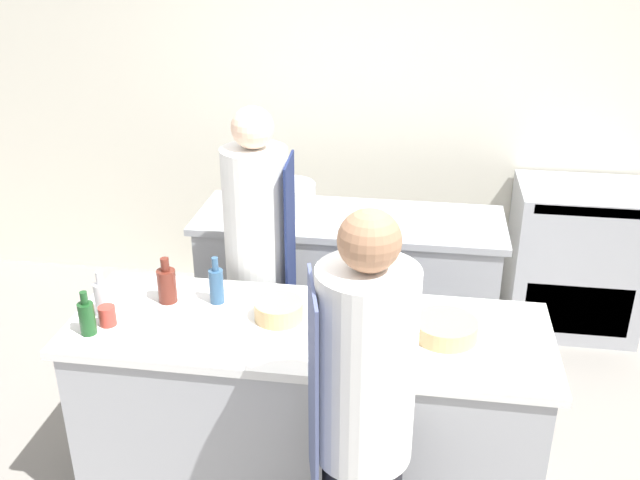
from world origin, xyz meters
TOP-DOWN VIEW (x-y plane):
  - wall_back at (0.00, 2.13)m, footprint 8.00×0.06m
  - prep_counter at (0.00, 0.00)m, footprint 2.08×0.72m
  - pass_counter at (0.04, 1.23)m, footprint 1.80×0.64m
  - oven_range at (1.46, 1.78)m, footprint 0.81×0.61m
  - chef_at_prep_near at (0.30, -0.60)m, footprint 0.39×0.37m
  - chef_at_stove at (-0.35, 0.58)m, footprint 0.35×0.33m
  - bottle_olive_oil at (-0.91, -0.04)m, footprint 0.07×0.07m
  - bottle_vinegar at (-0.67, 0.12)m, footprint 0.09×0.09m
  - bottle_wine at (-0.44, 0.15)m, footprint 0.07×0.07m
  - bottle_cooking_oil at (-0.91, -0.19)m, footprint 0.07×0.07m
  - bowl_mixing_large at (0.58, 0.01)m, footprint 0.27×0.27m
  - bowl_prep_small at (-0.14, 0.05)m, footprint 0.22×0.22m
  - cup at (-0.85, -0.12)m, footprint 0.07×0.07m
  - cutting_board at (0.22, 0.15)m, footprint 0.33×0.25m
  - stockpot at (-0.33, 1.27)m, footprint 0.32×0.32m

SIDE VIEW (x-z plane):
  - prep_counter at x=0.00m, z-range 0.00..0.92m
  - pass_counter at x=0.04m, z-range 0.00..0.92m
  - oven_range at x=1.46m, z-range 0.00..0.97m
  - chef_at_prep_near at x=0.30m, z-range 0.01..1.72m
  - chef_at_stove at x=-0.35m, z-range 0.01..1.73m
  - cutting_board at x=0.22m, z-range 0.91..0.93m
  - bowl_mixing_large at x=0.58m, z-range 0.91..0.99m
  - bowl_prep_small at x=-0.14m, z-range 0.91..1.00m
  - cup at x=-0.85m, z-range 0.91..1.00m
  - bottle_cooking_oil at x=-0.91m, z-range 0.89..1.09m
  - bottle_olive_oil at x=-0.91m, z-range 0.89..1.10m
  - stockpot at x=-0.33m, z-range 0.91..1.09m
  - bottle_vinegar at x=-0.67m, z-range 0.89..1.11m
  - bottle_wine at x=-0.44m, z-range 0.89..1.12m
  - wall_back at x=0.00m, z-range 0.00..2.80m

